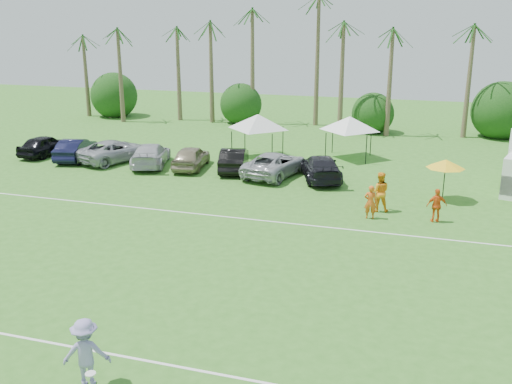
% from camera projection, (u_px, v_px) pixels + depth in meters
% --- Properties ---
extents(field_lines, '(80.00, 12.10, 0.01)m').
position_uv_depth(field_lines, '(133.00, 261.00, 22.28)').
color(field_lines, white).
rests_on(field_lines, ground).
extents(palm_tree_0, '(2.40, 2.40, 8.90)m').
position_uv_depth(palm_tree_0, '(76.00, 38.00, 53.79)').
color(palm_tree_0, brown).
rests_on(palm_tree_0, ground).
extents(palm_tree_1, '(2.40, 2.40, 9.90)m').
position_uv_depth(palm_tree_1, '(123.00, 28.00, 52.12)').
color(palm_tree_1, brown).
rests_on(palm_tree_1, ground).
extents(palm_tree_2, '(2.40, 2.40, 10.90)m').
position_uv_depth(palm_tree_2, '(172.00, 18.00, 50.46)').
color(palm_tree_2, brown).
rests_on(palm_tree_2, ground).
extents(palm_tree_3, '(2.40, 2.40, 11.90)m').
position_uv_depth(palm_tree_3, '(214.00, 8.00, 49.08)').
color(palm_tree_3, brown).
rests_on(palm_tree_3, ground).
extents(palm_tree_4, '(2.40, 2.40, 8.90)m').
position_uv_depth(palm_tree_4, '(259.00, 39.00, 48.70)').
color(palm_tree_4, brown).
rests_on(palm_tree_4, ground).
extents(palm_tree_5, '(2.40, 2.40, 9.90)m').
position_uv_depth(palm_tree_5, '(305.00, 29.00, 47.31)').
color(palm_tree_5, brown).
rests_on(palm_tree_5, ground).
extents(palm_tree_6, '(2.40, 2.40, 10.90)m').
position_uv_depth(palm_tree_6, '(353.00, 18.00, 45.93)').
color(palm_tree_6, brown).
rests_on(palm_tree_6, ground).
extents(palm_tree_7, '(2.40, 2.40, 11.90)m').
position_uv_depth(palm_tree_7, '(405.00, 7.00, 44.56)').
color(palm_tree_7, brown).
rests_on(palm_tree_7, ground).
extents(palm_tree_8, '(2.40, 2.40, 8.90)m').
position_uv_depth(palm_tree_8, '(469.00, 41.00, 43.89)').
color(palm_tree_8, brown).
rests_on(palm_tree_8, ground).
extents(bush_tree_0, '(4.00, 4.00, 4.00)m').
position_uv_depth(bush_tree_0, '(114.00, 98.00, 55.50)').
color(bush_tree_0, brown).
rests_on(bush_tree_0, ground).
extents(bush_tree_1, '(4.00, 4.00, 4.00)m').
position_uv_depth(bush_tree_1, '(241.00, 103.00, 51.82)').
color(bush_tree_1, brown).
rests_on(bush_tree_1, ground).
extents(bush_tree_2, '(4.00, 4.00, 4.00)m').
position_uv_depth(bush_tree_2, '(374.00, 109.00, 48.42)').
color(bush_tree_2, brown).
rests_on(bush_tree_2, ground).
extents(bush_tree_3, '(4.00, 4.00, 4.00)m').
position_uv_depth(bush_tree_3, '(501.00, 115.00, 45.59)').
color(bush_tree_3, brown).
rests_on(bush_tree_3, ground).
extents(sideline_player_a, '(0.65, 0.47, 1.63)m').
position_uv_depth(sideline_player_a, '(370.00, 202.00, 26.86)').
color(sideline_player_a, '#E05A18').
rests_on(sideline_player_a, ground).
extents(sideline_player_b, '(1.06, 0.88, 1.98)m').
position_uv_depth(sideline_player_b, '(380.00, 192.00, 27.86)').
color(sideline_player_b, orange).
rests_on(sideline_player_b, ground).
extents(sideline_player_c, '(1.01, 0.65, 1.60)m').
position_uv_depth(sideline_player_c, '(437.00, 206.00, 26.39)').
color(sideline_player_c, orange).
rests_on(sideline_player_c, ground).
extents(canopy_tent_left, '(4.31, 4.31, 3.49)m').
position_uv_depth(canopy_tent_left, '(258.00, 114.00, 38.24)').
color(canopy_tent_left, black).
rests_on(canopy_tent_left, ground).
extents(canopy_tent_right, '(4.14, 4.14, 3.35)m').
position_uv_depth(canopy_tent_right, '(350.00, 116.00, 38.11)').
color(canopy_tent_right, black).
rests_on(canopy_tent_right, ground).
extents(market_umbrella, '(1.97, 1.97, 2.20)m').
position_uv_depth(market_umbrella, '(446.00, 164.00, 29.24)').
color(market_umbrella, black).
rests_on(market_umbrella, ground).
extents(frisbee_player, '(1.38, 1.10, 1.87)m').
position_uv_depth(frisbee_player, '(86.00, 353.00, 14.45)').
color(frisbee_player, '#9288C1').
rests_on(frisbee_player, ground).
extents(parked_car_0, '(1.96, 4.35, 1.45)m').
position_uv_depth(parked_car_0, '(45.00, 145.00, 39.52)').
color(parked_car_0, black).
rests_on(parked_car_0, ground).
extents(parked_car_1, '(2.48, 4.63, 1.45)m').
position_uv_depth(parked_car_1, '(76.00, 149.00, 38.31)').
color(parked_car_1, black).
rests_on(parked_car_1, ground).
extents(parked_car_2, '(3.99, 5.72, 1.45)m').
position_uv_depth(parked_car_2, '(115.00, 151.00, 37.87)').
color(parked_car_2, '#9D9FA6').
rests_on(parked_car_2, ground).
extents(parked_car_3, '(3.40, 5.37, 1.45)m').
position_uv_depth(parked_car_3, '(151.00, 155.00, 36.76)').
color(parked_car_3, '#B9B8BF').
rests_on(parked_car_3, ground).
extents(parked_car_4, '(2.30, 4.45, 1.45)m').
position_uv_depth(parked_car_4, '(191.00, 157.00, 36.07)').
color(parked_car_4, gray).
rests_on(parked_car_4, ground).
extents(parked_car_5, '(2.53, 4.64, 1.45)m').
position_uv_depth(parked_car_5, '(234.00, 159.00, 35.52)').
color(parked_car_5, black).
rests_on(parked_car_5, ground).
extents(parked_car_6, '(3.36, 5.58, 1.45)m').
position_uv_depth(parked_car_6, '(275.00, 164.00, 34.32)').
color(parked_car_6, '#A5A6AB').
rests_on(parked_car_6, ground).
extents(parked_car_7, '(3.61, 5.39, 1.45)m').
position_uv_depth(parked_car_7, '(321.00, 167.00, 33.54)').
color(parked_car_7, black).
rests_on(parked_car_7, ground).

